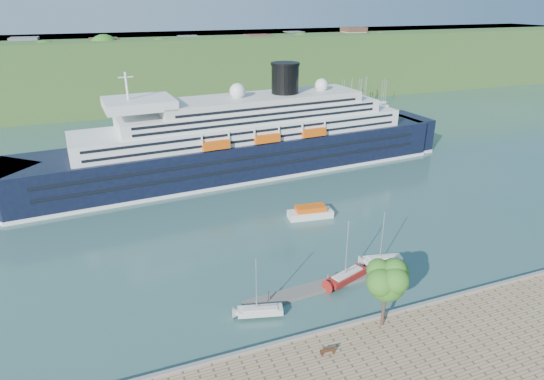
{
  "coord_description": "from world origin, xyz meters",
  "views": [
    {
      "loc": [
        -23.99,
        -37.4,
        36.45
      ],
      "look_at": [
        1.62,
        30.0,
        6.17
      ],
      "focal_mm": 30.0,
      "sensor_mm": 36.0,
      "label": 1
    }
  ],
  "objects": [
    {
      "name": "far_hillside",
      "position": [
        0.0,
        145.0,
        12.0
      ],
      "size": [
        400.0,
        50.0,
        24.0
      ],
      "primitive_type": "cube",
      "color": "#2E5823",
      "rests_on": "ground"
    },
    {
      "name": "park_bench",
      "position": [
        -4.73,
        -3.54,
        1.52
      ],
      "size": [
        1.7,
        0.86,
        1.04
      ],
      "primitive_type": null,
      "rotation": [
        0.0,
        0.0,
        -0.12
      ],
      "color": "#4F2916",
      "rests_on": "promenade"
    },
    {
      "name": "promenade_tree",
      "position": [
        3.56,
        -1.5,
        5.75
      ],
      "size": [
        5.74,
        5.74,
        9.5
      ],
      "primitive_type": null,
      "color": "#2C651A",
      "rests_on": "promenade"
    },
    {
      "name": "tender_launch",
      "position": [
        8.79,
        29.35,
        1.13
      ],
      "size": [
        8.44,
        3.79,
        2.25
      ],
      "primitive_type": null,
      "rotation": [
        0.0,
        0.0,
        -0.13
      ],
      "color": "#DB530C",
      "rests_on": "ground"
    },
    {
      "name": "cruise_ship",
      "position": [
        3.55,
        55.69,
        11.97
      ],
      "size": [
        107.46,
        22.79,
        23.95
      ],
      "primitive_type": null,
      "rotation": [
        0.0,
        0.0,
        0.07
      ],
      "color": "black",
      "rests_on": "ground"
    },
    {
      "name": "quay_coping",
      "position": [
        0.0,
        -0.2,
        1.15
      ],
      "size": [
        220.0,
        0.5,
        0.3
      ],
      "primitive_type": "cube",
      "color": "slate",
      "rests_on": "promenade"
    },
    {
      "name": "sailboat_white_near",
      "position": [
        -8.98,
        6.22,
        3.99
      ],
      "size": [
        6.4,
        3.21,
        7.97
      ],
      "primitive_type": null,
      "rotation": [
        0.0,
        0.0,
        -0.25
      ],
      "color": "silver",
      "rests_on": "ground"
    },
    {
      "name": "sailboat_red",
      "position": [
        4.82,
        8.95,
        4.61
      ],
      "size": [
        7.39,
        4.19,
        9.21
      ],
      "primitive_type": null,
      "rotation": [
        0.0,
        0.0,
        0.33
      ],
      "color": "maroon",
      "rests_on": "ground"
    },
    {
      "name": "sailboat_white_far",
      "position": [
        12.02,
        11.09,
        4.1
      ],
      "size": [
        6.58,
        3.05,
        8.21
      ],
      "primitive_type": null,
      "rotation": [
        0.0,
        0.0,
        -0.21
      ],
      "color": "silver",
      "rests_on": "ground"
    },
    {
      "name": "floating_pontoon",
      "position": [
        -0.33,
        8.92,
        0.22
      ],
      "size": [
        20.11,
        3.93,
        0.44
      ],
      "primitive_type": null,
      "rotation": [
        0.0,
        0.0,
        0.07
      ],
      "color": "slate",
      "rests_on": "ground"
    },
    {
      "name": "ground",
      "position": [
        0.0,
        0.0,
        0.0
      ],
      "size": [
        400.0,
        400.0,
        0.0
      ],
      "primitive_type": "plane",
      "color": "#325857",
      "rests_on": "ground"
    }
  ]
}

